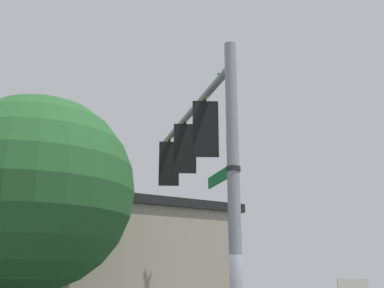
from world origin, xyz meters
name	(u,v)px	position (x,y,z in m)	size (l,w,h in m)	color
signal_pole	(234,213)	(0.00, 0.00, 3.19)	(0.22, 0.22, 6.37)	gray
mast_arm	(189,115)	(-0.65, 2.63, 5.90)	(0.16, 0.16, 5.43)	gray
traffic_light_nearest_pole	(205,131)	(-0.37, 1.49, 5.13)	(0.54, 0.49, 1.31)	black
traffic_light_mid_inner	(185,150)	(-0.74, 2.99, 5.13)	(0.54, 0.49, 1.31)	black
traffic_light_mid_outer	(169,165)	(-1.11, 4.48, 5.13)	(0.54, 0.49, 1.31)	black
street_name_sign	(224,174)	(-0.10, 0.42, 3.95)	(0.46, 1.40, 0.22)	#147238
bird_flying	(224,74)	(0.62, 5.74, 8.46)	(0.43, 0.30, 0.09)	#4C4742
storefront_building	(61,272)	(-4.76, 8.94, 2.39)	(12.86, 11.11, 4.76)	#A89E89
tree_by_storefront	(36,192)	(-4.31, 3.49, 4.17)	(4.74, 4.74, 6.55)	#4C3823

